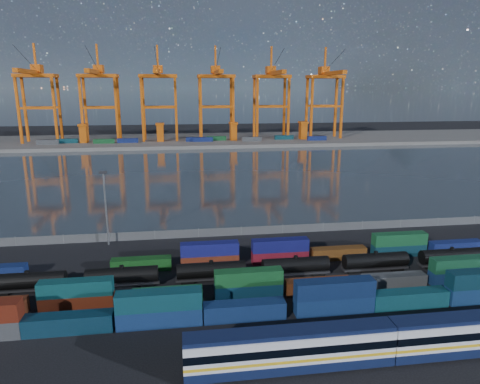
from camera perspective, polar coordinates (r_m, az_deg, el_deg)
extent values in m
plane|color=black|center=(75.76, 3.29, -12.77)|extent=(700.00, 700.00, 0.00)
plane|color=#2C3740|center=(175.26, -3.47, 2.57)|extent=(700.00, 700.00, 0.00)
cube|color=#514F4C|center=(278.71, -5.27, 6.88)|extent=(700.00, 70.00, 2.00)
cone|color=#1E2630|center=(1775.32, -28.85, 17.77)|extent=(1000.00, 1000.00, 420.00)
cone|color=#1E2630|center=(1692.01, -15.40, 20.91)|extent=(1100.00, 1100.00, 520.00)
cone|color=#1E2630|center=(1691.52, -0.86, 20.34)|extent=(1040.00, 1040.00, 460.00)
cone|color=#1E2630|center=(1782.74, 12.71, 18.40)|extent=(960.00, 960.00, 380.00)
cone|color=#1E2630|center=(1928.57, 22.82, 16.12)|extent=(840.00, 840.00, 300.00)
cube|color=silver|center=(55.58, 6.69, -19.97)|extent=(25.86, 3.10, 3.93)
cube|color=#0F1837|center=(56.75, 6.63, -21.71)|extent=(25.86, 3.16, 1.24)
cube|color=#0F1837|center=(54.38, 6.76, -18.02)|extent=(25.86, 2.79, 0.52)
cube|color=gold|center=(56.04, 6.67, -20.68)|extent=(25.88, 3.20, 0.37)
cube|color=black|center=(55.35, 6.71, -19.62)|extent=(25.88, 3.20, 1.03)
cube|color=black|center=(55.80, -3.21, -23.05)|extent=(3.10, 2.07, 0.72)
cube|color=black|center=(59.72, 15.64, -20.84)|extent=(3.10, 2.07, 0.72)
cube|color=black|center=(63.00, 22.64, -19.45)|extent=(3.10, 2.07, 0.72)
cube|color=#0B283B|center=(67.78, -21.87, -15.93)|extent=(12.30, 2.50, 2.67)
cube|color=navy|center=(65.88, -10.65, -16.02)|extent=(12.30, 2.50, 2.67)
cube|color=#0E3D49|center=(64.61, -10.76, -13.96)|extent=(12.30, 2.50, 2.67)
cube|color=navy|center=(66.37, 0.61, -15.52)|extent=(12.30, 2.50, 2.67)
cube|color=navy|center=(69.61, 12.38, -14.39)|extent=(12.30, 2.50, 2.67)
cube|color=#0F214C|center=(68.41, 12.49, -12.41)|extent=(12.30, 2.50, 2.67)
cube|color=#0E3F4A|center=(74.59, 21.59, -13.08)|extent=(12.30, 2.50, 2.67)
cube|color=maroon|center=(73.52, -20.88, -13.52)|extent=(11.21, 2.28, 2.43)
cube|color=#0D4246|center=(72.47, -21.04, -11.81)|extent=(11.21, 2.28, 2.43)
cube|color=#154F2E|center=(71.66, -9.63, -13.50)|extent=(11.21, 2.28, 2.43)
cube|color=#0C2C43|center=(72.38, 1.15, -13.00)|extent=(11.21, 2.28, 2.43)
cube|color=#155024|center=(71.32, 1.16, -11.26)|extent=(11.21, 2.28, 2.43)
cube|color=#5B2912|center=(75.07, 10.42, -12.22)|extent=(11.21, 2.28, 2.43)
cube|color=#434749|center=(80.17, 19.81, -11.10)|extent=(11.21, 2.28, 2.43)
cube|color=navy|center=(86.52, 27.28, -9.99)|extent=(11.21, 2.28, 2.43)
cube|color=#144C2E|center=(85.64, 27.46, -8.50)|extent=(11.21, 2.28, 2.43)
cube|color=#134918|center=(84.34, -13.00, -9.36)|extent=(11.21, 2.28, 2.43)
cube|color=maroon|center=(84.13, -4.04, -9.08)|extent=(11.21, 2.28, 2.43)
cube|color=navy|center=(83.22, -4.07, -7.54)|extent=(11.21, 2.28, 2.43)
cube|color=maroon|center=(86.11, 5.35, -8.56)|extent=(11.21, 2.28, 2.43)
cube|color=#111358|center=(85.22, 5.38, -7.04)|extent=(11.21, 2.28, 2.43)
cube|color=#5A3212|center=(89.57, 12.98, -7.96)|extent=(11.21, 2.28, 2.43)
cube|color=#0B2E3D|center=(94.87, 20.38, -7.25)|extent=(11.21, 2.28, 2.43)
cube|color=#16542C|center=(94.07, 20.50, -5.87)|extent=(11.21, 2.28, 2.43)
cube|color=navy|center=(101.49, 26.82, -6.53)|extent=(11.21, 2.28, 2.43)
cylinder|color=black|center=(81.82, -26.44, -10.51)|extent=(12.26, 2.73, 2.73)
cylinder|color=black|center=(81.26, -26.56, -9.54)|extent=(0.75, 0.75, 0.47)
cube|color=black|center=(82.42, -26.33, -11.48)|extent=(12.73, 1.89, 0.38)
cube|color=black|center=(84.01, -29.10, -11.61)|extent=(2.36, 1.70, 0.57)
cube|color=black|center=(81.33, -23.41, -11.79)|extent=(2.36, 1.70, 0.57)
cylinder|color=black|center=(78.28, -15.44, -10.61)|extent=(12.26, 2.73, 2.73)
cylinder|color=black|center=(77.68, -15.51, -9.60)|extent=(0.75, 0.75, 0.47)
cube|color=black|center=(78.90, -15.37, -11.61)|extent=(12.73, 1.89, 0.38)
cube|color=black|center=(79.73, -18.44, -11.86)|extent=(2.36, 1.70, 0.57)
cube|color=black|center=(78.60, -12.22, -11.82)|extent=(2.36, 1.70, 0.57)
cylinder|color=black|center=(77.71, -3.85, -10.30)|extent=(12.26, 2.73, 2.73)
cylinder|color=black|center=(77.11, -3.87, -9.28)|extent=(0.75, 0.75, 0.47)
cube|color=black|center=(78.34, -3.83, -11.31)|extent=(12.73, 1.89, 0.38)
cube|color=black|center=(78.35, -6.99, -11.69)|extent=(2.36, 1.70, 0.57)
cube|color=black|center=(78.88, -0.69, -11.40)|extent=(2.36, 1.70, 0.57)
cylinder|color=black|center=(80.20, 7.42, -9.60)|extent=(12.26, 2.73, 2.73)
cylinder|color=black|center=(79.62, 7.45, -8.60)|extent=(0.75, 0.75, 0.47)
cube|color=black|center=(80.81, 7.38, -10.59)|extent=(12.73, 1.89, 0.38)
cube|color=black|center=(80.00, 4.39, -11.06)|extent=(2.36, 1.70, 0.57)
cube|color=black|center=(82.13, 10.28, -10.57)|extent=(2.36, 1.70, 0.57)
cylinder|color=black|center=(85.47, 17.60, -8.65)|extent=(12.26, 2.73, 2.73)
cylinder|color=black|center=(84.93, 17.68, -7.71)|extent=(0.75, 0.75, 0.47)
cube|color=black|center=(86.04, 17.53, -9.58)|extent=(12.73, 1.89, 0.38)
cube|color=black|center=(84.51, 14.87, -10.11)|extent=(2.36, 1.70, 0.57)
cube|color=black|center=(88.04, 20.04, -9.51)|extent=(2.36, 1.70, 0.57)
cylinder|color=black|center=(93.06, 26.32, -7.62)|extent=(12.26, 2.73, 2.73)
cylinder|color=black|center=(92.56, 26.42, -6.75)|extent=(0.75, 0.75, 0.47)
cube|color=black|center=(93.58, 26.22, -8.49)|extent=(12.73, 1.89, 0.38)
cube|color=black|center=(91.45, 23.97, -9.01)|extent=(2.36, 1.70, 0.57)
cube|color=black|center=(96.11, 28.32, -8.40)|extent=(2.36, 1.70, 0.57)
cube|color=#595B5E|center=(100.89, 0.16, -5.24)|extent=(160.00, 0.06, 2.00)
cylinder|color=slate|center=(106.28, -27.74, -5.82)|extent=(0.12, 0.12, 2.20)
cylinder|color=slate|center=(103.30, -22.49, -5.81)|extent=(0.12, 0.12, 2.20)
cylinder|color=slate|center=(101.22, -16.98, -5.74)|extent=(0.12, 0.12, 2.20)
cylinder|color=slate|center=(100.11, -11.30, -5.61)|extent=(0.12, 0.12, 2.20)
cylinder|color=slate|center=(99.98, -5.54, -5.42)|extent=(0.12, 0.12, 2.20)
cylinder|color=slate|center=(100.86, 0.16, -5.19)|extent=(0.12, 0.12, 2.20)
cylinder|color=slate|center=(102.70, 5.71, -4.91)|extent=(0.12, 0.12, 2.20)
cylinder|color=slate|center=(105.46, 11.01, -4.59)|extent=(0.12, 0.12, 2.20)
cylinder|color=slate|center=(109.08, 16.00, -4.27)|extent=(0.12, 0.12, 2.20)
cylinder|color=slate|center=(113.46, 20.63, -3.93)|extent=(0.12, 0.12, 2.20)
cylinder|color=slate|center=(118.52, 24.89, -3.60)|extent=(0.12, 0.12, 2.20)
cylinder|color=slate|center=(124.19, 28.77, -3.28)|extent=(0.12, 0.12, 2.20)
cylinder|color=slate|center=(97.31, -17.43, -2.29)|extent=(0.36, 0.36, 16.00)
cube|color=black|center=(95.46, -17.79, 2.51)|extent=(1.60, 0.40, 0.60)
cube|color=#CA550E|center=(281.52, -27.42, 9.47)|extent=(1.45, 1.45, 40.80)
cube|color=#CA550E|center=(291.82, -26.73, 9.64)|extent=(1.45, 1.45, 40.80)
cube|color=#CA550E|center=(275.70, -23.45, 9.81)|extent=(1.45, 1.45, 40.80)
cube|color=#CA550E|center=(286.21, -22.89, 9.96)|extent=(1.45, 1.45, 40.80)
cube|color=#CA550E|center=(278.36, -25.50, 10.06)|extent=(19.94, 1.27, 1.27)
cube|color=#CA550E|center=(288.77, -24.87, 10.21)|extent=(19.94, 1.27, 1.27)
cube|color=#CA550E|center=(283.42, -25.57, 13.83)|extent=(22.66, 12.69, 1.99)
cube|color=#CA550E|center=(273.08, -26.28, 14.19)|extent=(2.72, 43.52, 2.27)
cube|color=#CA550E|center=(287.03, -25.44, 14.64)|extent=(5.44, 7.25, 4.53)
cube|color=#CA550E|center=(285.64, -25.69, 16.00)|extent=(1.09, 1.09, 14.51)
cylinder|color=black|center=(271.28, -26.57, 15.52)|extent=(0.22, 37.31, 12.31)
cube|color=#CA550E|center=(272.20, -20.35, 10.04)|extent=(1.45, 1.45, 40.80)
cube|color=#CA550E|center=(282.84, -19.90, 10.19)|extent=(1.45, 1.45, 40.80)
cube|color=#CA550E|center=(268.79, -16.13, 10.32)|extent=(1.45, 1.45, 40.80)
cube|color=#CA550E|center=(279.56, -15.83, 10.45)|extent=(1.45, 1.45, 40.80)
cube|color=#CA550E|center=(270.22, -18.29, 10.62)|extent=(19.94, 1.27, 1.27)
cube|color=#CA550E|center=(280.94, -17.91, 10.74)|extent=(19.94, 1.27, 1.27)
cube|color=#CA550E|center=(275.44, -18.39, 14.49)|extent=(22.66, 12.69, 1.99)
cube|color=#CA550E|center=(264.78, -18.83, 14.91)|extent=(2.72, 43.52, 2.27)
cube|color=#CA550E|center=(279.15, -18.32, 15.31)|extent=(5.44, 7.25, 4.53)
cube|color=#CA550E|center=(277.72, -18.50, 16.72)|extent=(1.09, 1.09, 14.51)
cylinder|color=black|center=(262.93, -19.03, 16.29)|extent=(0.22, 37.31, 12.31)
cube|color=#CA550E|center=(267.18, -12.88, 10.49)|extent=(1.45, 1.45, 40.80)
cube|color=#CA550E|center=(278.01, -12.71, 10.61)|extent=(1.45, 1.45, 40.80)
cube|color=#CA550E|center=(266.34, -8.53, 10.67)|extent=(1.45, 1.45, 40.80)
cube|color=#CA550E|center=(277.20, -8.52, 10.78)|extent=(1.45, 1.45, 40.80)
cube|color=#CA550E|center=(266.48, -10.73, 11.02)|extent=(19.94, 1.27, 1.27)
cube|color=#CA550E|center=(277.34, -10.64, 11.12)|extent=(19.94, 1.27, 1.27)
cube|color=#CA550E|center=(271.76, -10.86, 14.94)|extent=(22.66, 12.69, 1.99)
cube|color=#CA550E|center=(260.95, -10.98, 15.40)|extent=(2.72, 43.52, 2.27)
cube|color=#CA550E|center=(275.52, -10.87, 15.77)|extent=(5.44, 7.25, 4.53)
cube|color=#CA550E|center=(274.07, -10.95, 17.20)|extent=(1.09, 1.09, 14.51)
cylinder|color=black|center=(259.08, -11.07, 16.81)|extent=(0.22, 37.31, 12.31)
cube|color=#CA550E|center=(266.69, -5.24, 10.76)|extent=(1.45, 1.45, 40.80)
cube|color=#CA550E|center=(277.54, -5.36, 10.87)|extent=(1.45, 1.45, 40.80)
cube|color=#CA550E|center=(268.46, -0.91, 10.84)|extent=(1.45, 1.45, 40.80)
cube|color=#CA550E|center=(279.24, -1.19, 10.95)|extent=(1.45, 1.45, 40.80)
cube|color=#CA550E|center=(267.30, -3.07, 11.25)|extent=(19.94, 1.27, 1.27)
cube|color=#CA550E|center=(278.12, -3.28, 11.34)|extent=(19.94, 1.27, 1.27)
cube|color=#CA550E|center=(272.57, -3.23, 15.15)|extent=(22.66, 12.69, 1.99)
cube|color=#CA550E|center=(261.79, -3.02, 15.61)|extent=(2.72, 43.52, 2.27)
cube|color=#CA550E|center=(276.31, -3.31, 15.98)|extent=(5.44, 7.25, 4.53)
cube|color=#CA550E|center=(274.87, -3.30, 17.41)|extent=(1.09, 1.09, 14.51)
cylinder|color=black|center=(259.92, -2.99, 17.03)|extent=(0.22, 37.31, 12.31)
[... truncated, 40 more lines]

